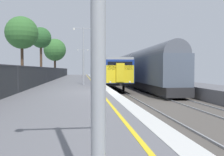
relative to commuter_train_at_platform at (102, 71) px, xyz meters
name	(u,v)px	position (x,y,z in m)	size (l,w,h in m)	color
ground	(146,101)	(0.54, -28.09, -1.88)	(17.40, 110.00, 1.21)	slate
commuter_train_at_platform	(102,71)	(0.00, 0.00, 0.00)	(2.83, 41.78, 3.81)	navy
freight_train_adjacent_track	(127,68)	(4.00, -2.42, 0.41)	(2.60, 46.25, 4.88)	#232326
signal_gantry	(99,58)	(-1.47, -12.46, 1.73)	(1.10, 0.24, 4.79)	#47474C
speed_limit_sign	(97,68)	(-1.85, -14.82, 0.41)	(0.59, 0.08, 2.63)	#59595B
platform_lamp_mid	(84,51)	(-3.47, -20.26, 1.97)	(2.00, 0.20, 5.47)	#93999E
platform_lamp_far	(83,61)	(-3.47, 0.76, 1.82)	(2.00, 0.20, 5.19)	#93999E
platform_back_fence	(18,79)	(-7.55, -28.09, -0.37)	(0.07, 99.00, 1.72)	#282B2D
background_tree_left	(54,51)	(-9.04, 5.60, 3.93)	(4.38, 4.38, 7.55)	#473323
background_tree_centre	(41,39)	(-9.99, -4.72, 5.01)	(3.21, 3.21, 8.03)	#473323
background_tree_right	(22,34)	(-10.15, -15.81, 4.15)	(3.55, 3.55, 7.28)	#473323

